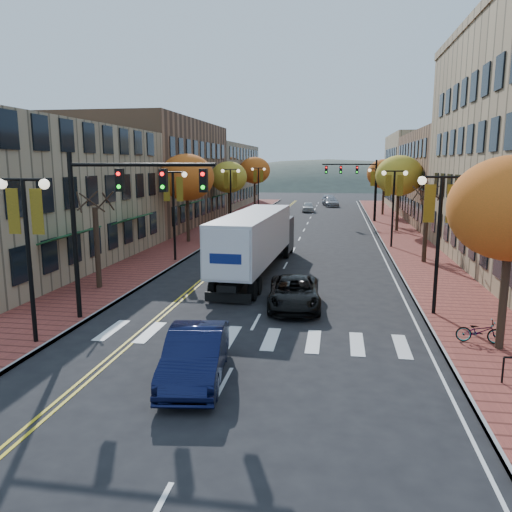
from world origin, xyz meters
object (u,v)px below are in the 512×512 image
at_px(black_suv, 294,293).
at_px(bicycle, 480,331).
at_px(semi_truck, 258,237).
at_px(navy_sedan, 195,355).

relative_size(black_suv, bicycle, 3.10).
bearing_deg(semi_truck, bicycle, -45.42).
height_order(semi_truck, black_suv, semi_truck).
xyz_separation_m(navy_sedan, bicycle, (9.36, 4.38, -0.22)).
distance_m(navy_sedan, black_suv, 8.63).
height_order(semi_truck, bicycle, semi_truck).
bearing_deg(navy_sedan, bicycle, 17.36).
bearing_deg(bicycle, navy_sedan, 118.52).
bearing_deg(semi_truck, navy_sedan, -85.59).
bearing_deg(navy_sedan, semi_truck, 84.21).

